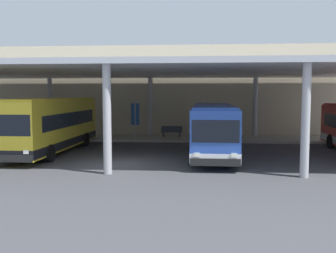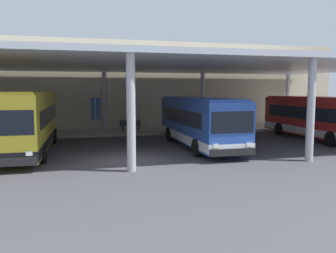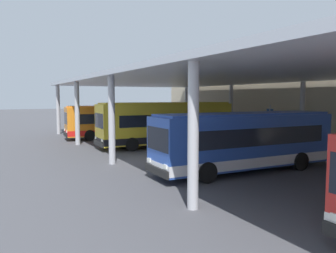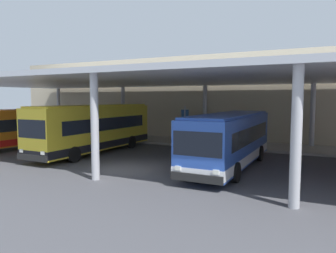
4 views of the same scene
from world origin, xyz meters
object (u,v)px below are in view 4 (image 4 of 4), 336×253
at_px(bus_nearest_bay, 13,128).
at_px(bus_middle_bay, 230,139).
at_px(bench_waiting, 220,137).
at_px(banner_sign, 185,122).
at_px(bus_second_bay, 94,128).

relative_size(bus_nearest_bay, bus_middle_bay, 1.01).
bearing_deg(bus_nearest_bay, bus_middle_bay, 2.86).
distance_m(bench_waiting, banner_sign, 3.37).
bearing_deg(banner_sign, bus_nearest_bay, -142.87).
height_order(bus_middle_bay, banner_sign, banner_sign).
distance_m(bus_second_bay, bus_middle_bay, 10.46).
xyz_separation_m(bus_second_bay, banner_sign, (4.28, 7.12, 0.14)).
xyz_separation_m(bus_second_bay, bus_middle_bay, (10.44, -0.58, -0.19)).
distance_m(bus_nearest_bay, banner_sign, 14.21).
bearing_deg(bench_waiting, bus_middle_bay, -69.58).
height_order(bus_nearest_bay, bench_waiting, bus_nearest_bay).
bearing_deg(bus_second_bay, bench_waiting, 47.80).
height_order(bus_nearest_bay, banner_sign, banner_sign).
bearing_deg(bus_middle_bay, banner_sign, 128.67).
bearing_deg(bench_waiting, banner_sign, -163.55).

